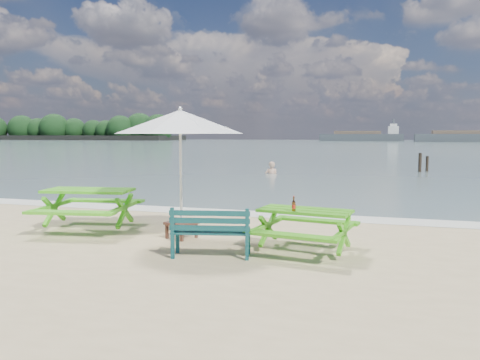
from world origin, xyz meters
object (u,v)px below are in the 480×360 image
(park_bench, at_px, (211,242))
(side_table, at_px, (182,230))
(patio_umbrella, at_px, (180,122))
(beer_bottle, at_px, (294,206))
(swimmer, at_px, (271,179))
(picnic_table_right, at_px, (305,231))
(picnic_table_left, at_px, (89,210))

(park_bench, distance_m, side_table, 1.48)
(patio_umbrella, height_order, beer_bottle, patio_umbrella)
(patio_umbrella, relative_size, swimmer, 1.72)
(picnic_table_right, distance_m, beer_bottle, 0.53)
(picnic_table_right, distance_m, swimmer, 15.85)
(picnic_table_left, relative_size, picnic_table_right, 1.18)
(patio_umbrella, bearing_deg, park_bench, -47.23)
(beer_bottle, relative_size, swimmer, 0.13)
(picnic_table_right, height_order, side_table, picnic_table_right)
(picnic_table_right, bearing_deg, patio_umbrella, 171.60)
(patio_umbrella, bearing_deg, side_table, 90.00)
(picnic_table_left, distance_m, picnic_table_right, 4.61)
(picnic_table_left, relative_size, patio_umbrella, 0.71)
(swimmer, bearing_deg, picnic_table_right, -74.89)
(park_bench, bearing_deg, swimmer, 99.71)
(picnic_table_right, relative_size, beer_bottle, 7.66)
(side_table, height_order, swimmer, swimmer)
(side_table, bearing_deg, patio_umbrella, -90.00)
(side_table, bearing_deg, beer_bottle, -14.76)
(park_bench, distance_m, patio_umbrella, 2.44)
(picnic_table_left, bearing_deg, patio_umbrella, -5.85)
(picnic_table_right, bearing_deg, picnic_table_left, 172.81)
(patio_umbrella, xyz_separation_m, swimmer, (-1.74, 14.93, -2.49))
(picnic_table_right, distance_m, park_bench, 1.57)
(park_bench, bearing_deg, beer_bottle, 21.69)
(park_bench, bearing_deg, side_table, 132.77)
(park_bench, relative_size, side_table, 2.12)
(side_table, distance_m, beer_bottle, 2.41)
(side_table, height_order, patio_umbrella, patio_umbrella)
(picnic_table_right, xyz_separation_m, swimmer, (-4.13, 15.29, -0.65))
(patio_umbrella, height_order, swimmer, patio_umbrella)
(swimmer, bearing_deg, side_table, -83.37)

